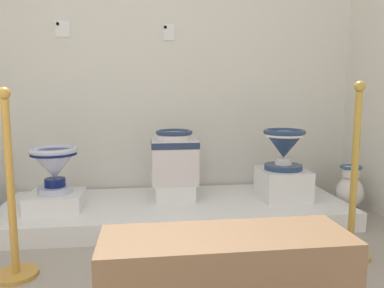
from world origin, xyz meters
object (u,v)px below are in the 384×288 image
Objects in this scene: plinth_block_rightmost at (174,191)px; antique_toilet_rightmost at (174,156)px; plinth_block_leftmost at (283,184)px; info_placard_second at (169,32)px; stanchion_post_near_right at (353,201)px; museum_bench at (226,279)px; antique_toilet_central_ornate at (54,164)px; info_placard_first at (62,29)px; stanchion_post_near_left at (12,217)px; antique_toilet_leftmost at (284,145)px; plinth_block_central_ornate at (56,201)px; decorative_vase_corner at (350,190)px.

antique_toilet_rightmost reaches higher than plinth_block_rightmost.
plinth_block_leftmost is 1.61m from info_placard_second.
info_placard_second reaches higher than stanchion_post_near_right.
museum_bench is (-0.78, -1.36, -0.06)m from plinth_block_leftmost.
plinth_block_leftmost is at bearing -6.55° from plinth_block_rightmost.
info_placard_first reaches higher than antique_toilet_central_ornate.
stanchion_post_near_left is at bearing -93.59° from antique_toilet_central_ornate.
antique_toilet_leftmost is at bearing 24.19° from stanchion_post_near_left.
antique_toilet_central_ornate is at bearing -178.20° from plinth_block_leftmost.
plinth_block_central_ornate is at bearing -170.07° from antique_toilet_rightmost.
info_placard_second is at bearing 150.77° from plinth_block_leftmost.
antique_toilet_leftmost reaches higher than plinth_block_leftmost.
plinth_block_leftmost is 1.57m from museum_bench.
antique_toilet_leftmost is at bearing -29.23° from info_placard_second.
museum_bench is at bearing -28.02° from stanchion_post_near_left.
plinth_block_central_ornate is 1.67m from info_placard_second.
antique_toilet_leftmost is 0.71m from decorative_vase_corner.
plinth_block_rightmost reaches higher than plinth_block_central_ornate.
plinth_block_central_ornate is 2.03m from stanchion_post_near_right.
info_placard_second is 2.04m from decorative_vase_corner.
decorative_vase_corner is 0.97m from stanchion_post_near_right.
stanchion_post_near_right is 1.00× the size of museum_bench.
info_placard_first is 0.12× the size of stanchion_post_near_right.
antique_toilet_central_ornate is 2.37m from decorative_vase_corner.
plinth_block_leftmost is 0.37× the size of stanchion_post_near_right.
plinth_block_central_ornate is 1.43m from info_placard_first.
decorative_vase_corner is at bearing -3.75° from plinth_block_rightmost.
antique_toilet_rightmost is 0.91m from plinth_block_leftmost.
plinth_block_leftmost is at bearing -15.57° from info_placard_first.
info_placard_second is at bearing 127.13° from stanchion_post_near_right.
antique_toilet_central_ornate is 1.18m from info_placard_first.
museum_bench is (-0.89, -0.54, -0.15)m from stanchion_post_near_right.
stanchion_post_near_left is (-0.93, -1.30, -1.18)m from info_placard_second.
antique_toilet_leftmost reaches higher than antique_toilet_central_ornate.
plinth_block_rightmost is 0.88m from plinth_block_leftmost.
antique_toilet_central_ornate is 2.03m from stanchion_post_near_right.
stanchion_post_near_right is at bearing -119.95° from decorative_vase_corner.
info_placard_second reaches higher than stanchion_post_near_left.
antique_toilet_rightmost is 0.42× the size of stanchion_post_near_left.
decorative_vase_corner is at bearing 0.41° from plinth_block_leftmost.
plinth_block_central_ornate is at bearing -178.20° from antique_toilet_leftmost.
plinth_block_central_ornate is 1.76m from plinth_block_leftmost.
antique_toilet_leftmost is (1.76, 0.06, 0.10)m from antique_toilet_central_ornate.
stanchion_post_near_left is 0.97× the size of museum_bench.
stanchion_post_near_right is (-0.47, -0.82, 0.17)m from decorative_vase_corner.
antique_toilet_central_ornate is (-0.00, -0.00, 0.28)m from plinth_block_central_ornate.
antique_toilet_leftmost is (0.87, -0.10, 0.37)m from plinth_block_rightmost.
plinth_block_leftmost is 1.00× the size of decorative_vase_corner.
stanchion_post_near_left reaches higher than decorative_vase_corner.
museum_bench is at bearing -86.79° from info_placard_second.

